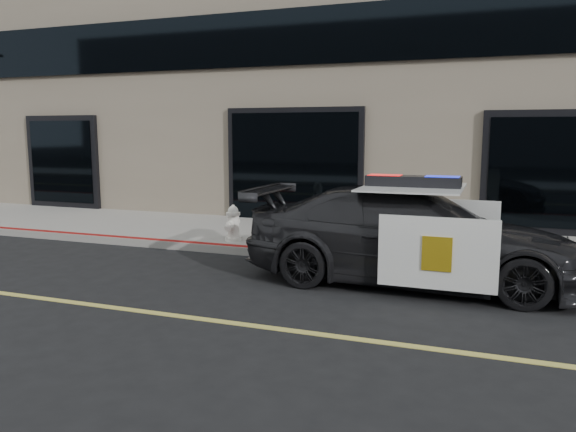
% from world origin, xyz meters
% --- Properties ---
extents(ground, '(120.00, 120.00, 0.00)m').
position_xyz_m(ground, '(0.00, 0.00, 0.00)').
color(ground, black).
rests_on(ground, ground).
extents(sidewalk_n, '(60.00, 3.50, 0.15)m').
position_xyz_m(sidewalk_n, '(0.00, 5.25, 0.07)').
color(sidewalk_n, gray).
rests_on(sidewalk_n, ground).
extents(building_n, '(60.00, 7.00, 12.00)m').
position_xyz_m(building_n, '(0.00, 10.50, 6.00)').
color(building_n, '#756856').
rests_on(building_n, ground).
extents(police_car, '(2.30, 5.04, 1.65)m').
position_xyz_m(police_car, '(2.45, 2.64, 0.74)').
color(police_car, black).
rests_on(police_car, ground).
extents(fire_hydrant, '(0.32, 0.45, 0.72)m').
position_xyz_m(fire_hydrant, '(-1.24, 4.03, 0.49)').
color(fire_hydrant, white).
rests_on(fire_hydrant, sidewalk_n).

